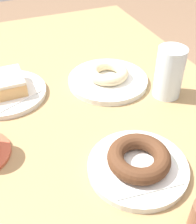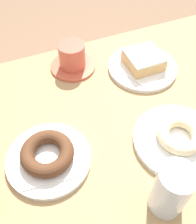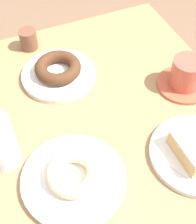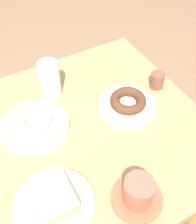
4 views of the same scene
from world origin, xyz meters
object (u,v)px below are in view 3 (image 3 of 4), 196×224
Objects in this scene: plate_chocolate_ring at (59,75)px; plate_sugar_ring at (74,179)px; donut_chocolate_ring at (58,68)px; donut_sugar_ring at (73,173)px; sugar_jar at (28,39)px; coffee_cup at (186,75)px.

plate_sugar_ring is (-0.31, 0.07, 0.00)m from plate_chocolate_ring.
donut_chocolate_ring reaches higher than donut_sugar_ring.
plate_chocolate_ring and plate_sugar_ring have the same top height.
donut_chocolate_ring is at bearing -165.70° from sugar_jar.
plate_chocolate_ring is at bearing 0.00° from donut_chocolate_ring.
coffee_cup reaches higher than sugar_jar.
donut_chocolate_ring is (0.00, 0.00, 0.03)m from plate_chocolate_ring.
plate_chocolate_ring is 0.32m from plate_sugar_ring.
donut_chocolate_ring is 2.12× the size of sugar_jar.
sugar_jar reaches higher than donut_chocolate_ring.
coffee_cup is at bearing -118.88° from plate_chocolate_ring.
sugar_jar is at bearing -4.22° from plate_sugar_ring.
plate_sugar_ring is 0.40m from coffee_cup.
coffee_cup is at bearing -118.88° from donut_chocolate_ring.
coffee_cup reaches higher than donut_sugar_ring.
plate_chocolate_ring is at bearing -165.70° from sugar_jar.
plate_sugar_ring is 1.59× the size of coffee_cup.
donut_sugar_ring is at bearing 166.77° from donut_chocolate_ring.
sugar_jar reaches higher than donut_sugar_ring.
donut_sugar_ring is 0.46m from sugar_jar.
plate_chocolate_ring is 0.32m from donut_sugar_ring.
sugar_jar is at bearing 14.30° from plate_chocolate_ring.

